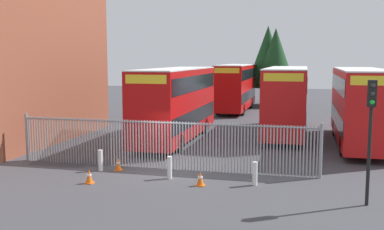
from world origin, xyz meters
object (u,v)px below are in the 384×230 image
at_px(double_decker_bus_behind_fence_right, 360,104).
at_px(traffic_cone_mid_forecourt, 200,179).
at_px(bollard_near_right, 255,174).
at_px(double_decker_bus_behind_fence_left, 287,98).
at_px(double_decker_bus_near_gate, 176,101).
at_px(bollard_center_front, 170,168).
at_px(bollard_near_left, 100,160).
at_px(traffic_cone_near_kerb, 89,176).
at_px(traffic_cone_by_gate, 118,164).
at_px(traffic_light_kerbside, 371,119).
at_px(double_decker_bus_far_back, 236,86).

xyz_separation_m(double_decker_bus_behind_fence_right, traffic_cone_mid_forecourt, (-7.01, -10.55, -2.13)).
bearing_deg(bollard_near_right, double_decker_bus_behind_fence_left, 86.94).
height_order(double_decker_bus_near_gate, bollard_center_front, double_decker_bus_near_gate).
bearing_deg(bollard_near_left, traffic_cone_mid_forecourt, -14.53).
xyz_separation_m(double_decker_bus_near_gate, bollard_near_left, (-1.23, -8.08, -1.95)).
bearing_deg(traffic_cone_near_kerb, bollard_near_right, 11.60).
bearing_deg(traffic_cone_by_gate, traffic_light_kerbside, -13.58).
xyz_separation_m(double_decker_bus_far_back, traffic_cone_by_gate, (-1.65, -24.44, -2.13)).
bearing_deg(double_decker_bus_far_back, bollard_center_front, -87.75).
bearing_deg(traffic_cone_by_gate, double_decker_bus_near_gate, 86.57).
bearing_deg(bollard_near_left, bollard_center_front, -8.98).
bearing_deg(double_decker_bus_near_gate, bollard_center_front, -75.89).
bearing_deg(traffic_light_kerbside, bollard_near_right, 158.76).
height_order(bollard_center_front, bollard_near_right, same).
bearing_deg(bollard_near_left, double_decker_bus_behind_fence_left, 57.48).
bearing_deg(double_decker_bus_behind_fence_right, traffic_light_kerbside, -94.56).
relative_size(double_decker_bus_far_back, bollard_near_right, 11.38).
bearing_deg(traffic_cone_by_gate, bollard_near_right, -8.36).
relative_size(double_decker_bus_far_back, traffic_cone_mid_forecourt, 18.32).
bearing_deg(traffic_light_kerbside, bollard_center_front, 167.37).
distance_m(double_decker_bus_far_back, bollard_center_front, 25.30).
bearing_deg(bollard_center_front, traffic_cone_mid_forecourt, -26.07).
bearing_deg(bollard_near_right, double_decker_bus_far_back, 100.22).
bearing_deg(double_decker_bus_far_back, traffic_light_kerbside, -72.33).
xyz_separation_m(traffic_cone_mid_forecourt, traffic_cone_near_kerb, (-4.43, -0.75, 0.00)).
relative_size(double_decker_bus_near_gate, traffic_cone_mid_forecourt, 18.32).
bearing_deg(traffic_light_kerbside, double_decker_bus_near_gate, 133.37).
xyz_separation_m(double_decker_bus_far_back, traffic_cone_mid_forecourt, (2.48, -25.94, -2.13)).
bearing_deg(double_decker_bus_behind_fence_right, bollard_center_front, -130.87).
distance_m(double_decker_bus_far_back, traffic_cone_mid_forecourt, 26.14).
relative_size(double_decker_bus_behind_fence_right, traffic_cone_near_kerb, 18.32).
xyz_separation_m(double_decker_bus_behind_fence_left, double_decker_bus_far_back, (-5.25, 12.68, 0.00)).
bearing_deg(double_decker_bus_behind_fence_left, bollard_center_front, -108.77).
distance_m(traffic_cone_near_kerb, traffic_light_kerbside, 10.86).
height_order(double_decker_bus_behind_fence_left, traffic_cone_mid_forecourt, double_decker_bus_behind_fence_left).
distance_m(double_decker_bus_behind_fence_right, bollard_center_front, 13.13).
bearing_deg(bollard_near_left, bollard_near_right, -5.57).
relative_size(double_decker_bus_near_gate, double_decker_bus_far_back, 1.00).
height_order(bollard_near_left, bollard_near_right, same).
height_order(double_decker_bus_near_gate, double_decker_bus_behind_fence_left, same).
bearing_deg(traffic_cone_near_kerb, traffic_light_kerbside, -1.18).
distance_m(bollard_center_front, traffic_cone_by_gate, 2.75).
xyz_separation_m(bollard_center_front, traffic_cone_by_gate, (-2.64, 0.77, -0.19)).
bearing_deg(double_decker_bus_near_gate, traffic_cone_by_gate, -93.43).
bearing_deg(bollard_center_front, bollard_near_left, 171.02).
height_order(bollard_center_front, traffic_cone_near_kerb, bollard_center_front).
bearing_deg(double_decker_bus_far_back, bollard_near_left, -95.56).
distance_m(double_decker_bus_behind_fence_right, traffic_cone_by_gate, 14.51).
bearing_deg(traffic_cone_mid_forecourt, double_decker_bus_near_gate, 111.36).
height_order(bollard_near_right, traffic_cone_near_kerb, bollard_near_right).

